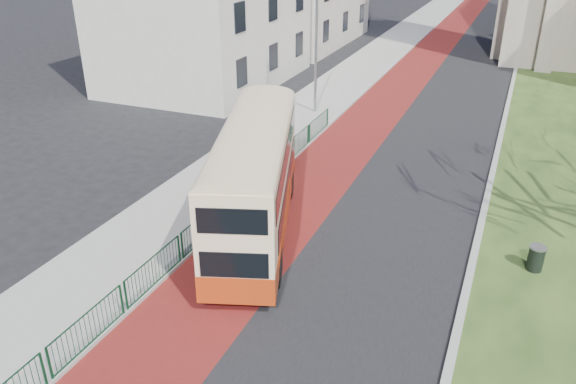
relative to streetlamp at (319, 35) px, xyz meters
The scene contains 10 objects.
ground 19.08m from the streetlamp, 76.42° to the right, with size 160.00×160.00×0.00m, color black.
road_carriageway 7.70m from the streetlamp, 18.88° to the left, with size 9.00×120.00×0.01m, color black.
bus_lane 5.91m from the streetlamp, 32.43° to the left, with size 3.40×120.00×0.01m, color #591414.
pavement_west 5.00m from the streetlamp, 108.07° to the left, with size 4.00×120.00×0.12m, color gray.
kerb_west 5.13m from the streetlamp, 56.03° to the left, with size 0.25×120.00×0.13m, color #999993.
kerb_east 12.07m from the streetlamp, 20.95° to the left, with size 0.25×80.00×0.13m, color #999993.
pedestrian_railing 14.64m from the streetlamp, 84.30° to the right, with size 0.07×24.00×1.12m.
streetlamp is the anchor object (origin of this frame).
bus 14.77m from the streetlamp, 78.75° to the right, with size 5.34×10.02×4.10m.
litter_bin 18.40m from the streetlamp, 46.49° to the right, with size 0.56×0.56×0.88m.
Camera 1 is at (6.54, -12.46, 10.39)m, focal length 35.00 mm.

